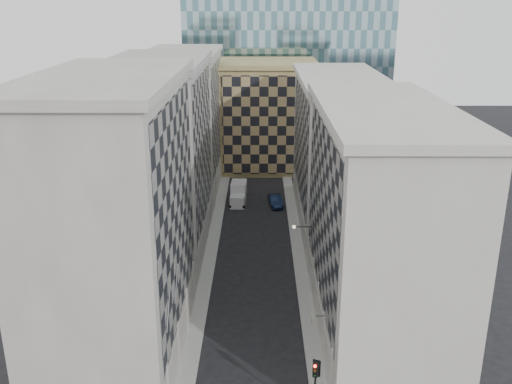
{
  "coord_description": "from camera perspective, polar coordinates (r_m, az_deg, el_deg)",
  "views": [
    {
      "loc": [
        0.55,
        -31.51,
        29.02
      ],
      "look_at": [
        0.26,
        14.59,
        13.28
      ],
      "focal_mm": 40.0,
      "sensor_mm": 36.0,
      "label": 1
    }
  ],
  "objects": [
    {
      "name": "bldg_right_b",
      "position": [
        76.67,
        8.12,
        4.18
      ],
      "size": [
        10.8,
        28.8,
        19.7
      ],
      "color": "#B7B1A8",
      "rests_on": "ground"
    },
    {
      "name": "dark_car",
      "position": [
        83.71,
        1.95,
        -0.88
      ],
      "size": [
        2.23,
        4.87,
        1.55
      ],
      "primitive_type": "imported",
      "rotation": [
        0.0,
        0.0,
        0.13
      ],
      "color": "#0F1B39",
      "rests_on": "ground"
    },
    {
      "name": "bldg_left_c",
      "position": [
        89.14,
        -7.07,
        6.93
      ],
      "size": [
        10.8,
        22.8,
        21.7
      ],
      "color": "#9B958C",
      "rests_on": "ground"
    },
    {
      "name": "bldg_left_b",
      "position": [
        67.86,
        -9.37,
        3.48
      ],
      "size": [
        10.8,
        22.8,
        22.7
      ],
      "color": "#9B9990",
      "rests_on": "ground"
    },
    {
      "name": "bldg_left_a",
      "position": [
        47.26,
        -13.69,
        -3.05
      ],
      "size": [
        10.8,
        22.8,
        23.7
      ],
      "color": "#9B958C",
      "rests_on": "ground"
    },
    {
      "name": "bracket_lamp",
      "position": [
        60.14,
        3.99,
        -3.5
      ],
      "size": [
        1.98,
        0.36,
        0.36
      ],
      "color": "black",
      "rests_on": "ground"
    },
    {
      "name": "tan_block",
      "position": [
        101.32,
        1.18,
        7.7
      ],
      "size": [
        16.8,
        14.8,
        18.8
      ],
      "color": "#A18E55",
      "rests_on": "ground"
    },
    {
      "name": "traffic_light",
      "position": [
        42.68,
        5.96,
        -17.96
      ],
      "size": [
        0.59,
        0.58,
        4.7
      ],
      "rotation": [
        0.0,
        0.0,
        -0.43
      ],
      "color": "black",
      "rests_on": "sidewalk_east"
    },
    {
      "name": "sidewalk_west",
      "position": [
        68.22,
        -4.58,
        -6.32
      ],
      "size": [
        1.5,
        100.0,
        0.15
      ],
      "primitive_type": "cube",
      "color": "#969691",
      "rests_on": "ground"
    },
    {
      "name": "sidewalk_east",
      "position": [
        68.14,
        4.31,
        -6.34
      ],
      "size": [
        1.5,
        100.0,
        0.15
      ],
      "primitive_type": "cube",
      "color": "#969691",
      "rests_on": "ground"
    },
    {
      "name": "church_tower",
      "position": [
        113.53,
        0.08,
        17.81
      ],
      "size": [
        7.2,
        7.2,
        51.5
      ],
      "color": "#2D2723",
      "rests_on": "ground"
    },
    {
      "name": "flagpoles_left",
      "position": [
        43.47,
        -8.35,
        -10.28
      ],
      "size": [
        0.1,
        6.33,
        2.33
      ],
      "color": "gray",
      "rests_on": "ground"
    },
    {
      "name": "box_truck",
      "position": [
        84.79,
        -1.77,
        -0.23
      ],
      "size": [
        2.45,
        5.57,
        3.01
      ],
      "rotation": [
        0.0,
        0.0,
        -0.04
      ],
      "color": "silver",
      "rests_on": "ground"
    },
    {
      "name": "shop_sign",
      "position": [
        48.43,
        5.68,
        -12.58
      ],
      "size": [
        1.14,
        0.68,
        0.75
      ],
      "rotation": [
        0.0,
        0.0,
        0.06
      ],
      "color": "black",
      "rests_on": "ground"
    },
    {
      "name": "bldg_right_a",
      "position": [
        51.18,
        11.99,
        -3.01
      ],
      "size": [
        10.8,
        26.8,
        20.7
      ],
      "color": "#B7B1A8",
      "rests_on": "ground"
    }
  ]
}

